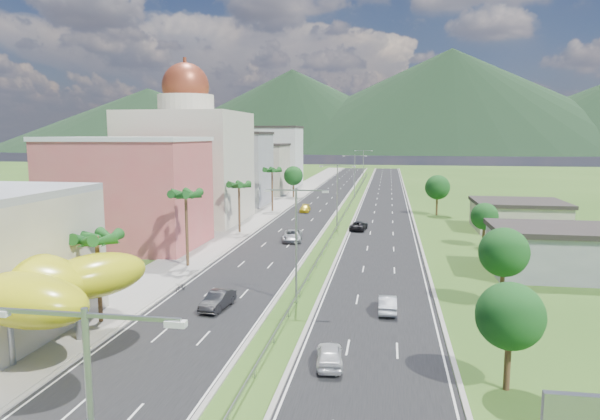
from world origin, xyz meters
The scene contains 33 objects.
ground centered at (0.00, 0.00, 0.00)m, with size 500.00×500.00×0.00m, color #2D5119.
road_left centered at (-7.50, 90.00, 0.02)m, with size 11.00×260.00×0.04m, color black.
road_right centered at (7.50, 90.00, 0.02)m, with size 11.00×260.00×0.04m, color black.
sidewalk_left centered at (-17.00, 90.00, 0.06)m, with size 7.00×260.00×0.12m, color gray.
median_guardrail centered at (0.00, 71.99, 0.62)m, with size 0.10×216.06×0.76m.
streetlight_median_b centered at (0.00, 10.00, 6.75)m, with size 6.04×0.25×11.00m.
streetlight_median_c centered at (0.00, 50.00, 6.75)m, with size 6.04×0.25×11.00m.
streetlight_median_d centered at (0.00, 95.00, 6.75)m, with size 6.04×0.25×11.00m.
streetlight_median_e centered at (0.00, 140.00, 6.75)m, with size 6.04×0.25×11.00m.
pink_shophouse centered at (-28.00, 32.00, 7.50)m, with size 20.00×15.00×15.00m, color #CE5456.
domed_building centered at (-28.00, 55.00, 11.35)m, with size 20.00×20.00×28.70m.
midrise_grey centered at (-27.00, 80.00, 8.00)m, with size 16.00×15.00×16.00m, color gray.
midrise_beige centered at (-27.00, 102.00, 6.50)m, with size 16.00×15.00×13.00m, color gray.
midrise_white centered at (-27.00, 125.00, 9.00)m, with size 16.00×15.00×18.00m, color silver.
shed_near centered at (28.00, 25.00, 2.50)m, with size 15.00×10.00×5.00m, color gray.
shed_far centered at (30.00, 55.00, 2.20)m, with size 14.00×12.00×4.40m, color gray.
palm_tree_b centered at (-15.50, 2.00, 7.06)m, with size 3.60×3.60×8.10m.
palm_tree_c centered at (-15.50, 22.00, 8.50)m, with size 3.60×3.60×9.60m.
palm_tree_d centered at (-15.50, 45.00, 7.54)m, with size 3.60×3.60×8.60m.
palm_tree_e centered at (-15.50, 70.00, 8.31)m, with size 3.60×3.60×9.40m.
leafy_tree_lfar centered at (-15.50, 95.00, 5.58)m, with size 4.90×4.90×8.05m.
leafy_tree_ra centered at (16.00, -5.00, 4.78)m, with size 4.20×4.20×6.90m.
leafy_tree_rb centered at (19.00, 12.00, 5.18)m, with size 4.55×4.55×7.47m.
leafy_tree_rc centered at (22.00, 40.00, 4.37)m, with size 3.85×3.85×6.33m.
leafy_tree_rd centered at (18.00, 70.00, 5.58)m, with size 4.90×4.90×8.05m.
mountain_ridge centered at (60.00, 450.00, 0.00)m, with size 860.00×140.00×90.00m, color black, non-canonical shape.
car_dark_left centered at (-6.83, 7.11, 0.85)m, with size 1.71×4.90×1.62m, color black.
car_silver_mid_left centered at (-5.66, 39.28, 0.86)m, with size 2.73×5.93×1.65m, color #9A9DA1.
car_yellow_far_left centered at (-8.57, 70.03, 0.74)m, with size 1.95×4.80×1.39m, color gold.
car_white_near_right centered at (4.65, -3.33, 0.80)m, with size 1.79×4.44×1.51m, color silver.
car_silver_right centered at (8.56, 8.78, 0.79)m, with size 1.59×4.57×1.51m, color #AFB1B7.
car_dark_far_right centered at (3.61, 50.48, 0.78)m, with size 2.46×5.34×1.48m, color black.
motorcycle centered at (-12.30, 11.83, 0.58)m, with size 0.51×1.70×1.09m, color black.
Camera 1 is at (8.42, -38.36, 15.85)m, focal length 32.00 mm.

